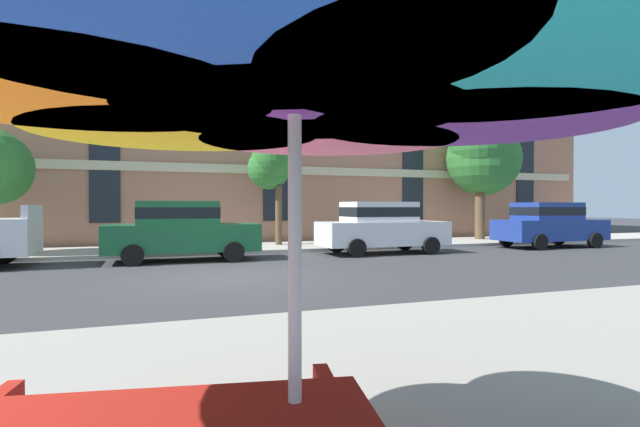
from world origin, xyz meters
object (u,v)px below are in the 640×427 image
Objects in this scene: street_tree_right at (482,154)px; patio_umbrella at (295,68)px; sedan_blue at (549,223)px; street_tree_middle at (272,163)px; sedan_white at (381,226)px; sedan_green at (181,229)px.

street_tree_right is 21.58m from patio_umbrella.
sedan_blue is 11.22m from street_tree_middle.
street_tree_right reaches higher than sedan_white.
patio_umbrella is (-14.27, -12.70, 1.27)m from sedan_blue.
street_tree_middle reaches higher than sedan_blue.
sedan_green and sedan_white have the same top height.
sedan_green is 12.77m from patio_umbrella.
patio_umbrella is (-13.94, -16.36, -1.85)m from street_tree_right.
street_tree_right is at bearing 14.97° from sedan_green.
sedan_green is 1.00× the size of street_tree_middle.
sedan_blue is at bearing -84.84° from street_tree_right.
street_tree_right is at bearing 0.28° from street_tree_middle.
sedan_white is 7.40m from sedan_blue.
street_tree_right is 1.82× the size of patio_umbrella.
street_tree_right is (-0.33, 3.66, 3.12)m from sedan_blue.
street_tree_middle is at bearing 129.21° from sedan_white.
sedan_green is 14.03m from sedan_blue.
sedan_blue is 1.32× the size of patio_umbrella.
sedan_green is at bearing -135.53° from street_tree_middle.
sedan_blue is 4.82m from street_tree_right.
patio_umbrella is (-0.25, -12.70, 1.27)m from sedan_green.
patio_umbrella is at bearing -103.53° from street_tree_middle.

